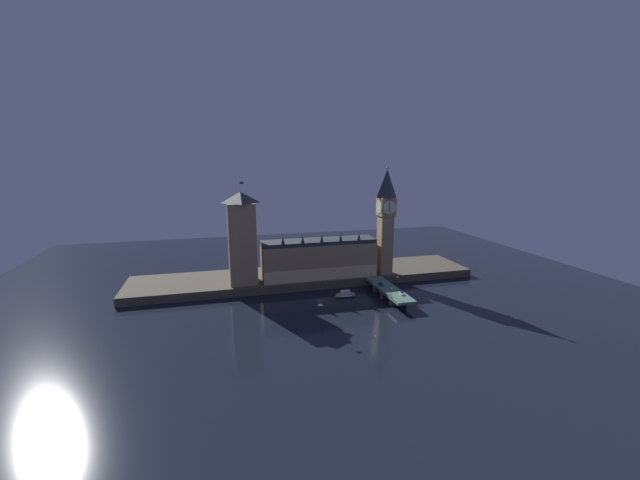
% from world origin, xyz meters
% --- Properties ---
extents(ground_plane, '(400.00, 400.00, 0.00)m').
position_xyz_m(ground_plane, '(0.00, 0.00, 0.00)').
color(ground_plane, black).
extents(embankment, '(220.00, 42.00, 5.11)m').
position_xyz_m(embankment, '(0.00, 39.00, 2.55)').
color(embankment, '#4C4438').
rests_on(embankment, ground_plane).
extents(parliament_hall, '(71.46, 17.29, 28.69)m').
position_xyz_m(parliament_hall, '(6.70, 28.97, 17.03)').
color(parliament_hall, '#9E845B').
rests_on(parliament_hall, embankment).
extents(clock_tower, '(10.25, 10.36, 68.60)m').
position_xyz_m(clock_tower, '(49.88, 25.63, 41.49)').
color(clock_tower, '#9E845B').
rests_on(clock_tower, embankment).
extents(victoria_tower, '(16.26, 16.26, 60.76)m').
position_xyz_m(victoria_tower, '(-40.31, 29.47, 32.60)').
color(victoria_tower, '#9E845B').
rests_on(victoria_tower, embankment).
extents(bridge, '(10.94, 46.00, 5.65)m').
position_xyz_m(bridge, '(39.54, -5.00, 3.96)').
color(bridge, '#4C7560').
rests_on(bridge, ground_plane).
extents(car_northbound_lead, '(2.09, 4.30, 1.36)m').
position_xyz_m(car_northbound_lead, '(37.14, 1.44, 6.29)').
color(car_northbound_lead, navy).
rests_on(car_northbound_lead, bridge).
extents(car_southbound_lead, '(1.98, 4.65, 1.34)m').
position_xyz_m(car_southbound_lead, '(41.95, -16.01, 6.28)').
color(car_southbound_lead, white).
rests_on(car_southbound_lead, bridge).
extents(pedestrian_near_rail, '(0.38, 0.38, 1.81)m').
position_xyz_m(pedestrian_near_rail, '(34.73, -16.87, 6.61)').
color(pedestrian_near_rail, black).
rests_on(pedestrian_near_rail, bridge).
extents(street_lamp_near, '(1.34, 0.60, 5.91)m').
position_xyz_m(street_lamp_near, '(34.33, -19.72, 9.35)').
color(street_lamp_near, '#2D3333').
rests_on(street_lamp_near, bridge).
extents(street_lamp_mid, '(1.34, 0.60, 6.65)m').
position_xyz_m(street_lamp_mid, '(44.76, -5.00, 9.81)').
color(street_lamp_mid, '#2D3333').
rests_on(street_lamp_mid, bridge).
extents(street_lamp_far, '(1.34, 0.60, 6.42)m').
position_xyz_m(street_lamp_far, '(34.33, 9.72, 9.67)').
color(street_lamp_far, '#2D3333').
rests_on(street_lamp_far, bridge).
extents(boat_upstream, '(12.33, 4.14, 4.01)m').
position_xyz_m(boat_upstream, '(15.60, 2.31, 1.47)').
color(boat_upstream, white).
rests_on(boat_upstream, ground_plane).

